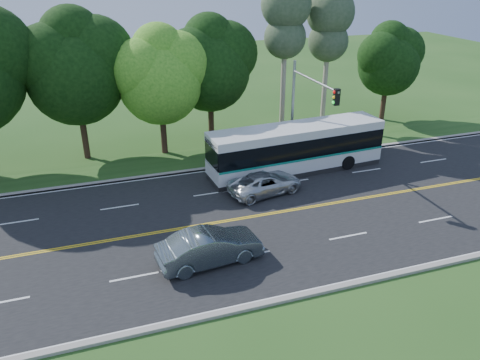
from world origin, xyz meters
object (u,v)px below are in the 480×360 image
object	(u,v)px
traffic_signal	(305,102)
transit_bus	(296,149)
suv	(265,183)
sedan	(210,247)

from	to	relation	value
traffic_signal	transit_bus	distance (m)	3.17
traffic_signal	suv	size ratio (longest dim) A/B	1.49
transit_bus	sedan	size ratio (longest dim) A/B	2.45
traffic_signal	transit_bus	xyz separation A→B (m)	(-0.61, -0.31, -3.09)
traffic_signal	sedan	distance (m)	13.14
suv	traffic_signal	bearing A→B (deg)	-64.62
transit_bus	suv	bearing A→B (deg)	-145.61
sedan	suv	size ratio (longest dim) A/B	1.06
sedan	suv	xyz separation A→B (m)	(5.12, 6.02, -0.17)
traffic_signal	transit_bus	world-z (taller)	traffic_signal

